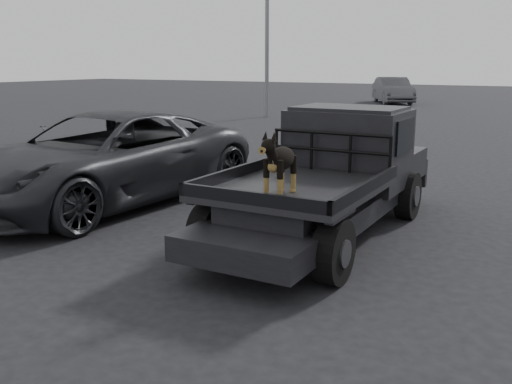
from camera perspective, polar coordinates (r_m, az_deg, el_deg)
The scene contains 7 objects.
ground at distance 6.71m, azimuth -0.95°, elevation -8.70°, with size 120.00×120.00×0.00m, color black.
flatbed_ute at distance 8.30m, azimuth 6.80°, elevation -1.22°, with size 2.00×5.40×0.92m, color black, non-canonical shape.
ute_cab at distance 9.01m, azimuth 9.28°, elevation 5.64°, with size 1.72×1.30×0.88m, color black, non-canonical shape.
headache_rack at distance 8.34m, azimuth 7.46°, elevation 3.98°, with size 1.80×0.08×0.55m, color black, non-canonical shape.
dog at distance 6.76m, azimuth 2.44°, elevation 2.82°, with size 0.32×0.60×0.74m, color black, non-canonical shape.
parked_suv at distance 10.43m, azimuth -14.92°, elevation 3.26°, with size 2.67×5.79×1.61m, color #292A2D.
distant_car_a at distance 36.10m, azimuth 13.53°, elevation 9.86°, with size 1.66×4.77×1.57m, color #434447.
Camera 1 is at (3.14, -5.39, 2.47)m, focal length 40.00 mm.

